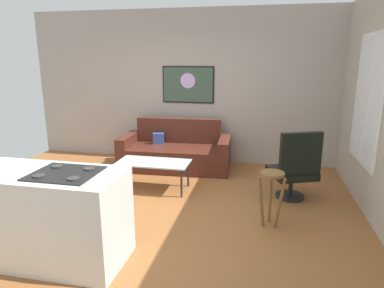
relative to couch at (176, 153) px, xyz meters
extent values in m
cube|color=#93592F|center=(0.23, -1.85, -0.30)|extent=(6.40, 6.40, 0.04)
cube|color=#AA9E97|center=(0.23, 0.58, 1.12)|extent=(6.40, 0.05, 2.80)
cube|color=#4D231A|center=(0.00, -0.05, -0.08)|extent=(1.61, 0.94, 0.40)
cube|color=#4D231A|center=(-0.01, 0.31, 0.35)|extent=(1.57, 0.23, 0.45)
cube|color=#4D231A|center=(-0.87, -0.09, 0.01)|extent=(0.22, 0.88, 0.58)
cube|color=#4D231A|center=(0.88, -0.01, 0.01)|extent=(0.22, 0.88, 0.58)
cube|color=#314887|center=(-0.35, 0.09, 0.22)|extent=(0.22, 0.15, 0.20)
cube|color=silver|center=(-0.06, -1.09, 0.14)|extent=(1.07, 0.52, 0.02)
cylinder|color=#232326|center=(-0.54, -1.30, -0.07)|extent=(0.03, 0.03, 0.41)
cylinder|color=#232326|center=(0.42, -1.30, -0.07)|extent=(0.03, 0.03, 0.41)
cylinder|color=#232326|center=(-0.54, -0.87, -0.07)|extent=(0.03, 0.03, 0.41)
cylinder|color=#232326|center=(0.42, -0.87, -0.07)|extent=(0.03, 0.03, 0.41)
cylinder|color=black|center=(1.94, -0.98, -0.26)|extent=(0.40, 0.40, 0.04)
cylinder|color=black|center=(1.94, -0.98, -0.07)|extent=(0.06, 0.06, 0.34)
cube|color=black|center=(1.94, -0.98, 0.09)|extent=(0.73, 0.72, 0.10)
cube|color=black|center=(2.02, -1.18, 0.43)|extent=(0.56, 0.29, 0.57)
cylinder|color=brown|center=(1.64, -1.90, 0.37)|extent=(0.29, 0.29, 0.03)
cylinder|color=brown|center=(1.64, -1.78, 0.04)|extent=(0.04, 0.12, 0.63)
cylinder|color=brown|center=(1.53, -1.96, 0.04)|extent=(0.12, 0.09, 0.63)
cylinder|color=brown|center=(1.74, -1.96, 0.04)|extent=(0.12, 0.09, 0.63)
cube|color=silver|center=(-0.54, -3.04, 0.17)|extent=(1.61, 0.70, 0.90)
cube|color=black|center=(-0.25, -3.04, 0.63)|extent=(0.60, 0.52, 0.01)
cylinder|color=#2D2D2D|center=(-0.42, -3.18, 0.64)|extent=(0.11, 0.11, 0.01)
cylinder|color=#2D2D2D|center=(-0.08, -3.18, 0.64)|extent=(0.11, 0.11, 0.01)
cylinder|color=#2D2D2D|center=(-0.42, -2.90, 0.64)|extent=(0.11, 0.11, 0.01)
cylinder|color=#2D2D2D|center=(-0.08, -2.90, 0.64)|extent=(0.11, 0.11, 0.01)
cube|color=black|center=(0.11, 0.54, 1.17)|extent=(0.98, 0.01, 0.68)
cube|color=#3B5444|center=(0.11, 0.53, 1.17)|extent=(0.93, 0.02, 0.63)
cylinder|color=#C7ACE9|center=(0.11, 0.52, 1.24)|extent=(0.28, 0.01, 0.28)
cube|color=silver|center=(2.82, -0.95, 1.13)|extent=(0.02, 1.19, 1.69)
cube|color=white|center=(2.81, -0.95, 1.13)|extent=(0.01, 1.11, 1.61)
cube|color=silver|center=(2.80, -0.95, 1.13)|extent=(0.01, 0.04, 1.61)
camera|label=1|loc=(1.50, -5.68, 1.66)|focal=31.68mm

